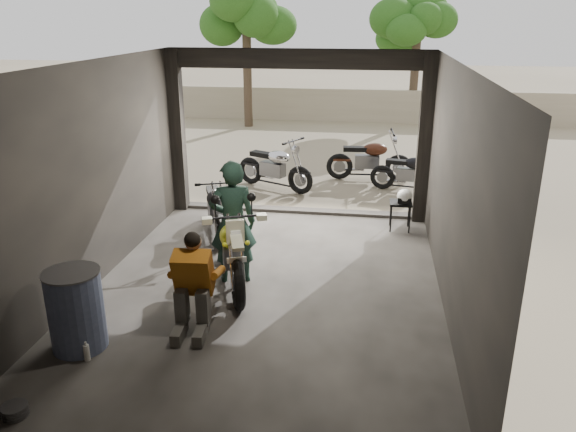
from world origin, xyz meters
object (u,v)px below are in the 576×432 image
(stool, at_px, (401,206))
(sign_post, at_px, (452,141))
(oil_drum, at_px, (76,311))
(outside_bike_c, at_px, (411,169))
(rider, at_px, (233,223))
(outside_bike_a, at_px, (274,163))
(mechanic, at_px, (191,288))
(main_bike, at_px, (231,244))
(helmet, at_px, (405,196))
(left_bike, at_px, (215,205))
(outside_bike_b, at_px, (369,156))

(stool, bearing_deg, sign_post, 36.03)
(oil_drum, xyz_separation_m, sign_post, (4.80, 5.19, 1.07))
(outside_bike_c, bearing_deg, oil_drum, 160.20)
(rider, distance_m, stool, 3.59)
(outside_bike_a, bearing_deg, stool, -102.86)
(mechanic, bearing_deg, sign_post, 47.89)
(rider, relative_size, stool, 3.36)
(main_bike, bearing_deg, helmet, 24.94)
(left_bike, distance_m, mechanic, 3.38)
(left_bike, bearing_deg, mechanic, -100.63)
(outside_bike_c, height_order, sign_post, sign_post)
(oil_drum, bearing_deg, outside_bike_a, 80.21)
(stool, distance_m, sign_post, 1.54)
(sign_post, bearing_deg, rider, -140.90)
(outside_bike_a, distance_m, mechanic, 6.24)
(stool, bearing_deg, helmet, -42.63)
(oil_drum, bearing_deg, outside_bike_c, 59.04)
(main_bike, xyz_separation_m, sign_post, (3.40, 3.28, 0.92))
(outside_bike_c, relative_size, rider, 0.84)
(helmet, height_order, oil_drum, oil_drum)
(outside_bike_b, xyz_separation_m, stool, (0.63, -3.32, -0.12))
(main_bike, distance_m, outside_bike_a, 4.90)
(mechanic, distance_m, oil_drum, 1.36)
(oil_drum, bearing_deg, left_bike, 81.21)
(outside_bike_b, bearing_deg, left_bike, 142.27)
(left_bike, relative_size, oil_drum, 1.65)
(main_bike, height_order, outside_bike_b, main_bike)
(outside_bike_a, relative_size, outside_bike_c, 1.14)
(oil_drum, bearing_deg, stool, 49.29)
(main_bike, relative_size, rider, 1.05)
(stool, bearing_deg, oil_drum, -130.71)
(rider, bearing_deg, helmet, -151.87)
(outside_bike_c, bearing_deg, stool, -175.81)
(oil_drum, relative_size, sign_post, 0.43)
(outside_bike_a, xyz_separation_m, sign_post, (3.62, -1.61, 0.97))
(left_bike, height_order, outside_bike_a, outside_bike_a)
(rider, distance_m, sign_post, 4.68)
(outside_bike_a, relative_size, rider, 0.96)
(main_bike, height_order, outside_bike_a, main_bike)
(main_bike, relative_size, stool, 3.54)
(rider, bearing_deg, oil_drum, 39.89)
(outside_bike_a, bearing_deg, mechanic, -152.99)
(outside_bike_b, height_order, oil_drum, outside_bike_b)
(outside_bike_b, xyz_separation_m, rider, (-1.89, -5.83, 0.33))
(left_bike, distance_m, oil_drum, 3.93)
(left_bike, height_order, oil_drum, left_bike)
(main_bike, distance_m, rider, 0.31)
(outside_bike_c, xyz_separation_m, helmet, (-0.25, -2.54, 0.16))
(main_bike, bearing_deg, sign_post, 23.76)
(main_bike, distance_m, helmet, 3.65)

